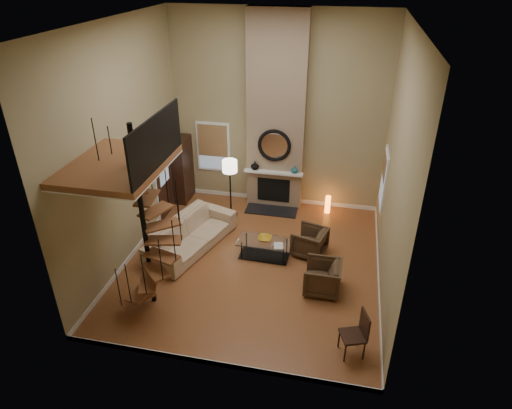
% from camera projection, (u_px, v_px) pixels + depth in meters
% --- Properties ---
extents(ground, '(6.00, 6.50, 0.01)m').
position_uv_depth(ground, '(253.00, 262.00, 11.02)').
color(ground, '#AF6838').
rests_on(ground, ground).
extents(back_wall, '(6.00, 0.02, 5.50)m').
position_uv_depth(back_wall, '(277.00, 113.00, 12.46)').
color(back_wall, tan).
rests_on(back_wall, ground).
extents(front_wall, '(6.00, 0.02, 5.50)m').
position_uv_depth(front_wall, '(206.00, 241.00, 6.90)').
color(front_wall, tan).
rests_on(front_wall, ground).
extents(left_wall, '(0.02, 6.50, 5.50)m').
position_uv_depth(left_wall, '(124.00, 148.00, 10.23)').
color(left_wall, tan).
rests_on(left_wall, ground).
extents(right_wall, '(0.02, 6.50, 5.50)m').
position_uv_depth(right_wall, '(396.00, 171.00, 9.13)').
color(right_wall, tan).
rests_on(right_wall, ground).
extents(ceiling, '(6.00, 6.50, 0.01)m').
position_uv_depth(ceiling, '(252.00, 22.00, 8.35)').
color(ceiling, silver).
rests_on(ceiling, back_wall).
extents(baseboard_back, '(6.00, 0.02, 0.12)m').
position_uv_depth(baseboard_back, '(275.00, 199.00, 13.76)').
color(baseboard_back, white).
rests_on(baseboard_back, ground).
extents(baseboard_front, '(6.00, 0.02, 0.12)m').
position_uv_depth(baseboard_front, '(215.00, 363.00, 8.22)').
color(baseboard_front, white).
rests_on(baseboard_front, ground).
extents(baseboard_left, '(0.02, 6.50, 0.12)m').
position_uv_depth(baseboard_left, '(139.00, 246.00, 11.53)').
color(baseboard_left, white).
rests_on(baseboard_left, ground).
extents(baseboard_right, '(0.02, 6.50, 0.12)m').
position_uv_depth(baseboard_right, '(378.00, 276.00, 10.44)').
color(baseboard_right, white).
rests_on(baseboard_right, ground).
extents(chimney_breast, '(1.60, 0.38, 5.50)m').
position_uv_depth(chimney_breast, '(276.00, 115.00, 12.30)').
color(chimney_breast, '#8E745C').
rests_on(chimney_breast, ground).
extents(hearth, '(1.50, 0.60, 0.04)m').
position_uv_depth(hearth, '(271.00, 210.00, 13.20)').
color(hearth, black).
rests_on(hearth, ground).
extents(firebox, '(0.95, 0.02, 0.72)m').
position_uv_depth(firebox, '(273.00, 190.00, 13.19)').
color(firebox, black).
rests_on(firebox, chimney_breast).
extents(mantel, '(1.70, 0.18, 0.06)m').
position_uv_depth(mantel, '(273.00, 173.00, 12.83)').
color(mantel, white).
rests_on(mantel, chimney_breast).
extents(mirror_frame, '(0.94, 0.10, 0.94)m').
position_uv_depth(mirror_frame, '(274.00, 146.00, 12.50)').
color(mirror_frame, black).
rests_on(mirror_frame, chimney_breast).
extents(mirror_disc, '(0.80, 0.01, 0.80)m').
position_uv_depth(mirror_disc, '(274.00, 145.00, 12.51)').
color(mirror_disc, white).
rests_on(mirror_disc, chimney_breast).
extents(vase_left, '(0.24, 0.24, 0.25)m').
position_uv_depth(vase_left, '(255.00, 165.00, 12.89)').
color(vase_left, black).
rests_on(vase_left, mantel).
extents(vase_right, '(0.20, 0.20, 0.21)m').
position_uv_depth(vase_right, '(295.00, 170.00, 12.69)').
color(vase_right, '#1A545B').
rests_on(vase_right, mantel).
extents(window_back, '(1.02, 0.06, 1.52)m').
position_uv_depth(window_back, '(213.00, 146.00, 13.33)').
color(window_back, white).
rests_on(window_back, back_wall).
extents(window_right, '(0.06, 1.02, 1.52)m').
position_uv_depth(window_right, '(384.00, 179.00, 11.39)').
color(window_right, white).
rests_on(window_right, right_wall).
extents(entry_door, '(0.10, 1.05, 2.16)m').
position_uv_depth(entry_door, '(163.00, 181.00, 12.58)').
color(entry_door, white).
rests_on(entry_door, ground).
extents(loft, '(1.70, 2.20, 1.09)m').
position_uv_depth(loft, '(123.00, 163.00, 8.28)').
color(loft, brown).
rests_on(loft, left_wall).
extents(spiral_stair, '(1.47, 1.47, 4.06)m').
position_uv_depth(spiral_stair, '(146.00, 231.00, 8.94)').
color(spiral_stair, black).
rests_on(spiral_stair, ground).
extents(hutch, '(0.42, 0.90, 2.00)m').
position_uv_depth(hutch, '(182.00, 170.00, 13.46)').
color(hutch, black).
rests_on(hutch, ground).
extents(sofa, '(1.82, 2.89, 0.79)m').
position_uv_depth(sofa, '(191.00, 233.00, 11.43)').
color(sofa, '#C7AB8A').
rests_on(sofa, ground).
extents(armchair_near, '(0.95, 0.93, 0.71)m').
position_uv_depth(armchair_near, '(312.00, 243.00, 11.13)').
color(armchair_near, '#493422').
rests_on(armchair_near, ground).
extents(armchair_far, '(0.81, 0.79, 0.73)m').
position_uv_depth(armchair_far, '(326.00, 278.00, 9.92)').
color(armchair_far, '#493422').
rests_on(armchair_far, ground).
extents(coffee_table, '(1.34, 0.71, 0.48)m').
position_uv_depth(coffee_table, '(264.00, 247.00, 11.09)').
color(coffee_table, silver).
rests_on(coffee_table, ground).
extents(bowl, '(0.35, 0.35, 0.09)m').
position_uv_depth(bowl, '(265.00, 239.00, 11.03)').
color(bowl, gold).
rests_on(bowl, coffee_table).
extents(book, '(0.27, 0.33, 0.03)m').
position_uv_depth(book, '(277.00, 246.00, 10.81)').
color(book, gray).
rests_on(book, coffee_table).
extents(floor_lamp, '(0.41, 0.41, 1.72)m').
position_uv_depth(floor_lamp, '(230.00, 171.00, 12.32)').
color(floor_lamp, black).
rests_on(floor_lamp, ground).
extents(accent_lamp, '(0.15, 0.15, 0.54)m').
position_uv_depth(accent_lamp, '(328.00, 205.00, 13.03)').
color(accent_lamp, orange).
rests_on(accent_lamp, ground).
extents(side_chair, '(0.55, 0.54, 0.94)m').
position_uv_depth(side_chair, '(358.00, 332.00, 8.26)').
color(side_chair, black).
rests_on(side_chair, ground).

